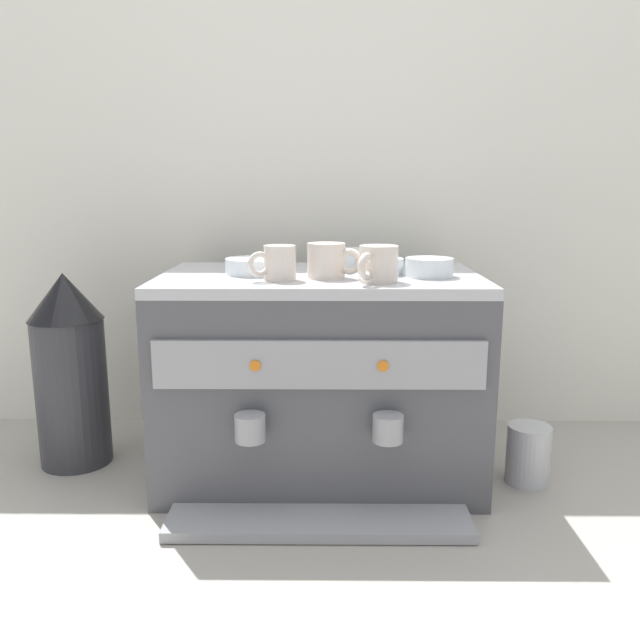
# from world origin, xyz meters

# --- Properties ---
(ground_plane) EXTENTS (4.00, 4.00, 0.00)m
(ground_plane) POSITION_xyz_m (0.00, 0.00, 0.00)
(ground_plane) COLOR #9E998E
(tiled_backsplash_wall) EXTENTS (2.80, 0.03, 1.04)m
(tiled_backsplash_wall) POSITION_xyz_m (0.00, 0.32, 0.52)
(tiled_backsplash_wall) COLOR silver
(tiled_backsplash_wall) RESTS_ON ground_plane
(espresso_machine) EXTENTS (0.66, 0.50, 0.44)m
(espresso_machine) POSITION_xyz_m (0.00, -0.00, 0.22)
(espresso_machine) COLOR #4C4C51
(espresso_machine) RESTS_ON ground_plane
(ceramic_cup_0) EXTENTS (0.08, 0.10, 0.07)m
(ceramic_cup_0) POSITION_xyz_m (0.11, -0.12, 0.47)
(ceramic_cup_0) COLOR beige
(ceramic_cup_0) RESTS_ON espresso_machine
(ceramic_cup_1) EXTENTS (0.09, 0.07, 0.07)m
(ceramic_cup_1) POSITION_xyz_m (-0.08, -0.09, 0.47)
(ceramic_cup_1) COLOR beige
(ceramic_cup_1) RESTS_ON espresso_machine
(ceramic_cup_2) EXTENTS (0.11, 0.08, 0.07)m
(ceramic_cup_2) POSITION_xyz_m (0.02, -0.06, 0.47)
(ceramic_cup_2) COLOR beige
(ceramic_cup_2) RESTS_ON espresso_machine
(ceramic_bowl_0) EXTENTS (0.13, 0.13, 0.03)m
(ceramic_bowl_0) POSITION_xyz_m (-0.13, -0.00, 0.45)
(ceramic_bowl_0) COLOR silver
(ceramic_bowl_0) RESTS_ON espresso_machine
(ceramic_bowl_1) EXTENTS (0.09, 0.09, 0.04)m
(ceramic_bowl_1) POSITION_xyz_m (0.07, 0.10, 0.46)
(ceramic_bowl_1) COLOR silver
(ceramic_bowl_1) RESTS_ON espresso_machine
(ceramic_bowl_2) EXTENTS (0.10, 0.10, 0.04)m
(ceramic_bowl_2) POSITION_xyz_m (0.22, -0.04, 0.45)
(ceramic_bowl_2) COLOR silver
(ceramic_bowl_2) RESTS_ON espresso_machine
(ceramic_bowl_3) EXTENTS (0.10, 0.10, 0.03)m
(ceramic_bowl_3) POSITION_xyz_m (0.12, 0.00, 0.45)
(ceramic_bowl_3) COLOR silver
(ceramic_bowl_3) RESTS_ON espresso_machine
(coffee_grinder) EXTENTS (0.16, 0.16, 0.43)m
(coffee_grinder) POSITION_xyz_m (-0.55, 0.04, 0.22)
(coffee_grinder) COLOR #333338
(coffee_grinder) RESTS_ON ground_plane
(milk_pitcher) EXTENTS (0.09, 0.09, 0.13)m
(milk_pitcher) POSITION_xyz_m (0.44, -0.06, 0.06)
(milk_pitcher) COLOR #B7B7BC
(milk_pitcher) RESTS_ON ground_plane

